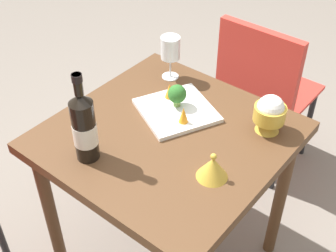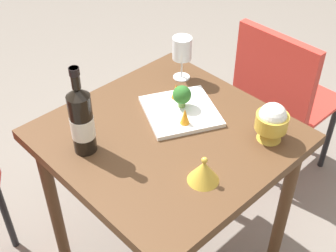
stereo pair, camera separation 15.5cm
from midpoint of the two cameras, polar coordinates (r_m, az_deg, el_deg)
The scene contains 10 objects.
dining_table at distance 1.64m, azimuth -2.71°, elevation -3.68°, with size 0.77×0.77×0.73m.
chair_by_wall at distance 2.19m, azimuth 9.72°, elevation 5.01°, with size 0.40×0.40×0.85m.
wine_bottle at distance 1.44m, azimuth -13.51°, elevation -0.24°, with size 0.08×0.08×0.32m.
wine_glass at distance 1.78m, azimuth -2.22°, elevation 9.54°, with size 0.08×0.08×0.18m.
rice_bowl at distance 1.56m, azimuth 9.86°, elevation 1.48°, with size 0.11×0.11×0.14m.
rice_bowl_lid at distance 1.39m, azimuth 2.43°, elevation -5.35°, with size 0.10×0.10×0.09m.
serving_plate at distance 1.65m, azimuth -1.60°, elevation 1.86°, with size 0.33×0.33×0.02m.
broccoli_floret at distance 1.64m, azimuth -1.57°, elevation 3.88°, with size 0.07×0.07×0.09m.
carrot_garnish_left at distance 1.69m, azimuth -2.43°, elevation 4.34°, with size 0.04×0.04×0.06m.
carrot_garnish_right at distance 1.57m, azimuth -0.87°, elevation 1.29°, with size 0.03×0.03×0.06m.
Camera 1 is at (0.75, -0.93, 1.74)m, focal length 48.69 mm.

